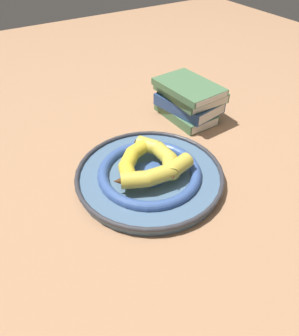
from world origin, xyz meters
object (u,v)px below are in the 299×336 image
(banana_a, at_px, (133,159))
(banana_b, at_px, (157,174))
(book_stack, at_px, (189,99))
(banana_c, at_px, (162,155))
(decorative_bowl, at_px, (150,175))

(banana_a, xyz_separation_m, banana_b, (0.02, -0.08, 0.00))
(banana_b, bearing_deg, banana_a, 110.08)
(book_stack, bearing_deg, banana_a, -63.64)
(banana_a, bearing_deg, banana_c, 116.28)
(decorative_bowl, xyz_separation_m, banana_b, (-0.01, -0.04, 0.04))
(book_stack, bearing_deg, banana_c, -52.83)
(banana_c, bearing_deg, banana_b, 135.79)
(book_stack, bearing_deg, banana_b, -51.46)
(banana_a, xyz_separation_m, banana_c, (0.07, -0.02, 0.00))
(banana_c, bearing_deg, book_stack, -51.19)
(banana_a, bearing_deg, book_stack, 165.18)
(banana_a, height_order, banana_b, banana_b)
(decorative_bowl, relative_size, banana_a, 2.53)
(banana_b, bearing_deg, decorative_bowl, 85.35)
(banana_b, relative_size, book_stack, 0.95)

